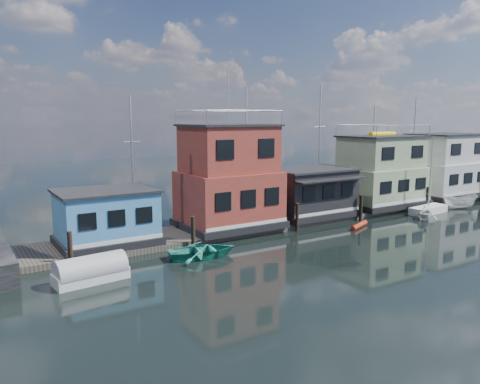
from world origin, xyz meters
TOP-DOWN VIEW (x-y plane):
  - ground at (0.00, 0.00)m, footprint 160.00×160.00m
  - dock at (0.00, 12.00)m, footprint 48.00×5.00m
  - houseboat_blue at (-18.00, 12.00)m, footprint 6.40×4.90m
  - houseboat_red at (-8.50, 12.00)m, footprint 7.40×5.90m
  - houseboat_dark at (-0.50, 11.98)m, footprint 7.40×6.10m
  - houseboat_green at (8.50, 12.00)m, footprint 8.40×5.90m
  - houseboat_white at (18.50, 12.00)m, footprint 8.40×5.90m
  - pilings at (-0.33, 9.20)m, footprint 42.28×0.28m
  - background_masts at (4.76, 18.00)m, footprint 36.40×0.16m
  - dinghy_white at (8.03, 6.53)m, footprint 2.99×2.82m
  - tarp_runabout at (-20.62, 6.24)m, footprint 4.01×1.96m
  - motorboat at (14.97, 7.67)m, footprint 3.82×2.50m
  - day_sailer at (10.53, 7.99)m, footprint 4.47×1.90m
  - red_kayak at (0.92, 7.36)m, footprint 2.63×1.40m
  - dinghy_teal at (-13.46, 6.97)m, footprint 4.84×3.89m

SIDE VIEW (x-z plane):
  - ground at x=0.00m, z-range 0.00..0.00m
  - red_kayak at x=0.92m, z-range 0.00..0.39m
  - dock at x=0.00m, z-range 0.00..0.40m
  - day_sailer at x=10.53m, z-range -3.01..3.83m
  - dinghy_teal at x=-13.46m, z-range 0.00..0.89m
  - tarp_runabout at x=-20.62m, z-range -0.20..1.37m
  - dinghy_white at x=8.03m, z-range 0.00..1.25m
  - motorboat at x=14.97m, z-range 0.00..1.38m
  - pilings at x=-0.33m, z-range 0.00..2.20m
  - houseboat_blue at x=-18.00m, z-range 0.38..4.04m
  - houseboat_dark at x=-0.50m, z-range 0.39..4.45m
  - houseboat_white at x=18.50m, z-range 0.21..6.87m
  - houseboat_green at x=8.50m, z-range 0.03..7.06m
  - houseboat_red at x=-8.50m, z-range -1.83..10.03m
  - background_masts at x=4.76m, z-range -0.45..11.55m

